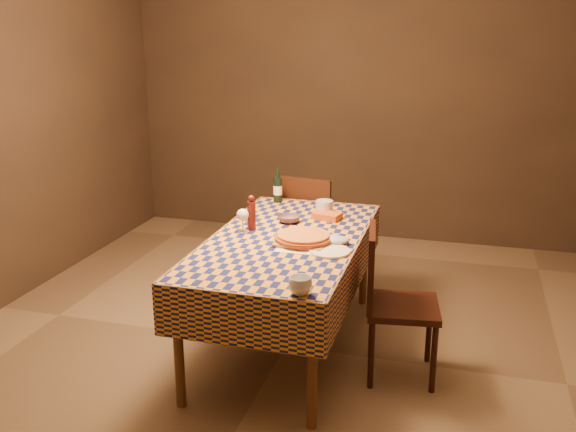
# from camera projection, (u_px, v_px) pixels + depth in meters

# --- Properties ---
(room) EXTENTS (5.00, 5.10, 2.70)m
(room) POSITION_uv_depth(u_px,v_px,m) (286.00, 148.00, 3.92)
(room) COLOR brown
(room) RESTS_ON ground
(dining_table) EXTENTS (0.94, 1.84, 0.77)m
(dining_table) POSITION_uv_depth(u_px,v_px,m) (286.00, 249.00, 4.11)
(dining_table) COLOR brown
(dining_table) RESTS_ON ground
(cutting_board) EXTENTS (0.32, 0.32, 0.02)m
(cutting_board) POSITION_uv_depth(u_px,v_px,m) (303.00, 241.00, 3.99)
(cutting_board) COLOR #9E784A
(cutting_board) RESTS_ON dining_table
(pizza) EXTENTS (0.41, 0.41, 0.04)m
(pizza) POSITION_uv_depth(u_px,v_px,m) (303.00, 237.00, 3.99)
(pizza) COLOR maroon
(pizza) RESTS_ON cutting_board
(pepper_mill) EXTENTS (0.07, 0.07, 0.24)m
(pepper_mill) POSITION_uv_depth(u_px,v_px,m) (252.00, 214.00, 4.21)
(pepper_mill) COLOR #4A1211
(pepper_mill) RESTS_ON dining_table
(bowl) EXTENTS (0.17, 0.17, 0.05)m
(bowl) POSITION_uv_depth(u_px,v_px,m) (289.00, 219.00, 4.39)
(bowl) COLOR #634953
(bowl) RESTS_ON dining_table
(wine_glass) EXTENTS (0.08, 0.08, 0.16)m
(wine_glass) POSITION_uv_depth(u_px,v_px,m) (243.00, 216.00, 4.16)
(wine_glass) COLOR white
(wine_glass) RESTS_ON dining_table
(wine_bottle) EXTENTS (0.09, 0.09, 0.27)m
(wine_bottle) POSITION_uv_depth(u_px,v_px,m) (278.00, 189.00, 4.88)
(wine_bottle) COLOR black
(wine_bottle) RESTS_ON dining_table
(deli_tub) EXTENTS (0.16, 0.16, 0.10)m
(deli_tub) POSITION_uv_depth(u_px,v_px,m) (324.00, 208.00, 4.57)
(deli_tub) COLOR #B8BBBF
(deli_tub) RESTS_ON dining_table
(takeout_container) EXTENTS (0.21, 0.17, 0.05)m
(takeout_container) POSITION_uv_depth(u_px,v_px,m) (327.00, 216.00, 4.47)
(takeout_container) COLOR #BF5219
(takeout_container) RESTS_ON dining_table
(white_plate) EXTENTS (0.28, 0.28, 0.01)m
(white_plate) POSITION_uv_depth(u_px,v_px,m) (330.00, 251.00, 3.82)
(white_plate) COLOR white
(white_plate) RESTS_ON dining_table
(tumbler) EXTENTS (0.13, 0.13, 0.09)m
(tumbler) POSITION_uv_depth(u_px,v_px,m) (300.00, 286.00, 3.21)
(tumbler) COLOR silver
(tumbler) RESTS_ON dining_table
(flour_patch) EXTENTS (0.28, 0.22, 0.00)m
(flour_patch) POSITION_uv_depth(u_px,v_px,m) (300.00, 248.00, 3.89)
(flour_patch) COLOR white
(flour_patch) RESTS_ON dining_table
(flour_bag) EXTENTS (0.20, 0.18, 0.05)m
(flour_bag) POSITION_uv_depth(u_px,v_px,m) (335.00, 240.00, 3.97)
(flour_bag) COLOR #A4B7D2
(flour_bag) RESTS_ON dining_table
(chair_far) EXTENTS (0.47, 0.48, 0.93)m
(chair_far) POSITION_uv_depth(u_px,v_px,m) (310.00, 224.00, 5.18)
(chair_far) COLOR black
(chair_far) RESTS_ON ground
(chair_right) EXTENTS (0.48, 0.48, 0.93)m
(chair_right) POSITION_uv_depth(u_px,v_px,m) (389.00, 295.00, 3.83)
(chair_right) COLOR black
(chair_right) RESTS_ON ground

